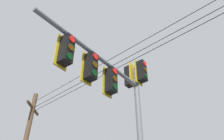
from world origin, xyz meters
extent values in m
cylinder|color=slate|center=(-1.39, 0.01, 6.08)|extent=(4.33, 2.05, 0.14)
cube|color=black|center=(0.62, -1.22, 6.63)|extent=(0.40, 0.40, 0.90)
cube|color=#B29319|center=(0.69, -1.07, 6.63)|extent=(0.42, 0.22, 1.04)
cylinder|color=red|center=(0.55, -1.38, 6.93)|extent=(0.19, 0.11, 0.20)
cylinder|color=#3C2703|center=(0.55, -1.38, 6.63)|extent=(0.19, 0.11, 0.20)
cylinder|color=black|center=(0.55, -1.38, 6.33)|extent=(0.19, 0.11, 0.20)
cube|color=black|center=(0.87, -0.68, 6.63)|extent=(0.40, 0.40, 0.90)
cube|color=#B29319|center=(0.80, -0.83, 6.63)|extent=(0.42, 0.22, 1.04)
cylinder|color=red|center=(0.93, -0.53, 6.93)|extent=(0.19, 0.11, 0.20)
cylinder|color=#3C2703|center=(0.93, -0.53, 6.63)|extent=(0.19, 0.11, 0.20)
cylinder|color=black|center=(0.93, -0.53, 6.33)|extent=(0.19, 0.11, 0.20)
cube|color=black|center=(-0.69, -0.31, 5.53)|extent=(0.40, 0.40, 0.90)
cube|color=#B29319|center=(-0.62, -0.15, 5.53)|extent=(0.41, 0.23, 1.04)
cylinder|color=red|center=(-0.76, -0.46, 5.83)|extent=(0.19, 0.11, 0.20)
cylinder|color=#3C2703|center=(-0.76, -0.46, 5.53)|extent=(0.19, 0.11, 0.20)
cylinder|color=black|center=(-0.76, -0.46, 5.23)|extent=(0.19, 0.11, 0.20)
cube|color=black|center=(-1.58, 0.09, 5.53)|extent=(0.40, 0.40, 0.90)
cube|color=#B29319|center=(-1.51, 0.25, 5.53)|extent=(0.42, 0.22, 1.04)
cylinder|color=red|center=(-1.65, -0.06, 5.83)|extent=(0.19, 0.11, 0.20)
cylinder|color=#3C2703|center=(-1.65, -0.06, 5.53)|extent=(0.19, 0.11, 0.20)
cylinder|color=black|center=(-1.65, -0.06, 5.23)|extent=(0.19, 0.11, 0.20)
cube|color=black|center=(-2.46, 0.49, 5.53)|extent=(0.39, 0.39, 0.90)
cube|color=#B29319|center=(-2.40, 0.65, 5.53)|extent=(0.42, 0.20, 1.04)
cylinder|color=red|center=(-2.52, 0.34, 5.83)|extent=(0.20, 0.10, 0.20)
cylinder|color=#3C2703|center=(-2.52, 0.34, 5.53)|extent=(0.20, 0.10, 0.20)
cylinder|color=black|center=(-2.52, 0.34, 5.23)|extent=(0.20, 0.10, 0.20)
cube|color=#4C3823|center=(4.79, 6.22, 7.82)|extent=(2.02, 0.54, 0.12)
cylinder|color=black|center=(0.34, -1.67, 7.36)|extent=(8.93, 15.79, 0.40)
cylinder|color=black|center=(0.34, -1.67, 7.63)|extent=(8.93, 15.79, 0.40)
cylinder|color=black|center=(0.34, -1.67, 8.07)|extent=(8.93, 15.79, 0.40)
camera|label=1|loc=(-6.60, -1.79, 1.64)|focal=35.64mm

